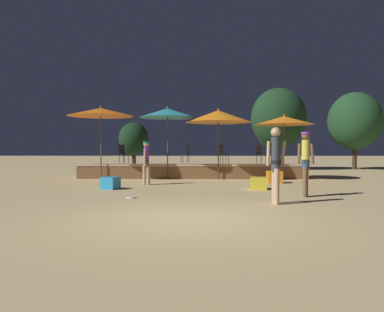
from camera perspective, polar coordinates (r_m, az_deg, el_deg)
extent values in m
plane|color=tan|center=(7.44, -0.92, -9.51)|extent=(120.00, 120.00, 0.00)
cube|color=brown|center=(18.01, 0.08, -2.28)|extent=(10.37, 2.68, 0.58)
cube|color=#CCB793|center=(16.69, 0.00, -1.43)|extent=(10.37, 0.12, 0.08)
cylinder|color=brown|center=(16.52, 4.01, 0.77)|extent=(0.05, 0.05, 2.52)
cone|color=orange|center=(16.58, 4.02, 6.04)|extent=(2.89, 2.89, 0.53)
sphere|color=orange|center=(16.60, 4.02, 7.10)|extent=(0.08, 0.08, 0.08)
cylinder|color=brown|center=(16.68, -3.75, 1.16)|extent=(0.05, 0.05, 2.74)
cone|color=teal|center=(16.75, -3.75, 6.56)|extent=(2.53, 2.53, 0.41)
sphere|color=teal|center=(16.78, -3.76, 7.40)|extent=(0.08, 0.08, 0.08)
cylinder|color=brown|center=(17.05, -13.71, 1.22)|extent=(0.05, 0.05, 2.80)
cone|color=orange|center=(17.13, -13.74, 6.52)|extent=(2.90, 2.90, 0.36)
sphere|color=orange|center=(17.15, -13.74, 7.25)|extent=(0.08, 0.08, 0.08)
cylinder|color=brown|center=(17.10, 13.81, 0.60)|extent=(0.05, 0.05, 2.43)
cone|color=orange|center=(17.14, 13.84, 5.29)|extent=(2.59, 2.59, 0.37)
sphere|color=orange|center=(17.16, 13.84, 6.05)|extent=(0.08, 0.08, 0.08)
cube|color=orange|center=(15.20, 12.45, -3.15)|extent=(0.57, 0.57, 0.47)
cube|color=yellow|center=(12.78, 10.09, -4.11)|extent=(0.61, 0.61, 0.41)
cube|color=#2D9EDB|center=(12.95, -12.32, -4.04)|extent=(0.64, 0.64, 0.41)
cylinder|color=brown|center=(11.03, 16.86, -3.81)|extent=(0.13, 0.13, 0.86)
cylinder|color=brown|center=(11.21, 16.95, -3.73)|extent=(0.13, 0.13, 0.86)
cylinder|color=#2D4C7F|center=(11.09, 16.92, -1.14)|extent=(0.22, 0.22, 0.24)
cylinder|color=#D8D14C|center=(11.08, 16.93, 0.67)|extent=(0.22, 0.22, 0.66)
cylinder|color=brown|center=(11.07, 17.87, 0.31)|extent=(0.14, 0.12, 0.59)
cylinder|color=brown|center=(11.10, 16.00, 0.33)|extent=(0.12, 0.11, 0.59)
sphere|color=brown|center=(11.09, 16.95, 2.97)|extent=(0.23, 0.23, 0.23)
cylinder|color=purple|center=(11.09, 16.95, 3.34)|extent=(0.26, 0.26, 0.07)
cylinder|color=tan|center=(9.40, 12.79, -4.58)|extent=(0.13, 0.13, 0.88)
cylinder|color=tan|center=(9.58, 12.42, -4.47)|extent=(0.13, 0.13, 0.88)
cylinder|color=#3F3F47|center=(9.45, 12.62, -1.38)|extent=(0.23, 0.23, 0.24)
cylinder|color=#333842|center=(9.44, 12.63, 0.79)|extent=(0.23, 0.23, 0.68)
cylinder|color=tan|center=(9.50, 13.69, 0.39)|extent=(0.16, 0.10, 0.61)
cylinder|color=tan|center=(9.38, 11.55, 0.39)|extent=(0.11, 0.09, 0.60)
sphere|color=tan|center=(9.45, 12.64, 3.57)|extent=(0.24, 0.24, 0.24)
cylinder|color=tan|center=(14.20, -6.68, -2.88)|extent=(0.13, 0.13, 0.75)
cylinder|color=tan|center=(14.25, -7.27, -2.86)|extent=(0.13, 0.13, 0.75)
cylinder|color=#72664C|center=(14.20, -6.98, -1.04)|extent=(0.19, 0.19, 0.24)
cylinder|color=purple|center=(14.19, -6.98, 0.20)|extent=(0.19, 0.19, 0.57)
cylinder|color=tan|center=(14.34, -6.77, -0.07)|extent=(0.11, 0.16, 0.52)
cylinder|color=tan|center=(14.04, -7.20, -0.10)|extent=(0.10, 0.11, 0.51)
sphere|color=tan|center=(14.19, -6.99, 1.77)|extent=(0.20, 0.20, 0.20)
cylinder|color=teal|center=(14.19, -6.99, 2.02)|extent=(0.22, 0.22, 0.07)
cylinder|color=#2D3338|center=(18.05, -10.39, -0.41)|extent=(0.02, 0.02, 0.45)
cylinder|color=#2D3338|center=(18.25, -9.67, -0.39)|extent=(0.02, 0.02, 0.45)
cylinder|color=#2D3338|center=(18.28, -11.00, -0.39)|extent=(0.02, 0.02, 0.45)
cylinder|color=#2D3338|center=(18.47, -10.28, -0.37)|extent=(0.02, 0.02, 0.45)
cylinder|color=#2D3338|center=(18.26, -10.34, 0.31)|extent=(0.40, 0.40, 0.02)
cube|color=#2D3338|center=(18.39, -10.68, 1.02)|extent=(0.25, 0.30, 0.45)
cylinder|color=#2D3338|center=(17.88, 5.62, -0.41)|extent=(0.02, 0.02, 0.45)
cylinder|color=#2D3338|center=(18.15, 5.19, -0.39)|extent=(0.02, 0.02, 0.45)
cylinder|color=#2D3338|center=(17.75, 4.75, -0.42)|extent=(0.02, 0.02, 0.45)
cylinder|color=#2D3338|center=(18.02, 4.34, -0.40)|extent=(0.02, 0.02, 0.45)
cylinder|color=#2D3338|center=(17.95, 4.97, 0.31)|extent=(0.40, 0.40, 0.02)
cube|color=#2D3338|center=(17.87, 4.49, 1.03)|extent=(0.16, 0.34, 0.45)
cylinder|color=#47474C|center=(17.79, 10.52, -0.43)|extent=(0.02, 0.02, 0.45)
cylinder|color=#47474C|center=(18.01, 11.19, -0.42)|extent=(0.02, 0.02, 0.45)
cylinder|color=#47474C|center=(18.00, 9.84, -0.41)|extent=(0.02, 0.02, 0.45)
cylinder|color=#47474C|center=(18.22, 10.51, -0.40)|extent=(0.02, 0.02, 0.45)
cylinder|color=#47474C|center=(18.00, 10.52, 0.30)|extent=(0.40, 0.40, 0.02)
cube|color=#47474C|center=(18.12, 10.14, 1.02)|extent=(0.31, 0.24, 0.45)
cylinder|color=#2D3338|center=(18.71, -1.37, -0.33)|extent=(0.02, 0.02, 0.45)
cylinder|color=#2D3338|center=(18.42, -1.60, -0.36)|extent=(0.02, 0.02, 0.45)
cylinder|color=#2D3338|center=(18.64, -0.48, -0.34)|extent=(0.02, 0.02, 0.45)
cylinder|color=#2D3338|center=(18.35, -0.69, -0.37)|extent=(0.02, 0.02, 0.45)
cylinder|color=#2D3338|center=(18.52, -1.03, 0.35)|extent=(0.40, 0.40, 0.02)
cube|color=#2D3338|center=(18.48, -0.52, 1.04)|extent=(0.10, 0.36, 0.45)
cylinder|color=white|center=(10.58, -9.24, -6.23)|extent=(0.26, 0.26, 0.03)
cylinder|color=#3D2B1C|center=(26.56, 23.53, -0.12)|extent=(0.28, 0.28, 1.63)
ellipsoid|color=#1E4223|center=(26.61, 23.57, 4.92)|extent=(3.39, 3.39, 3.73)
cylinder|color=#3D2B1C|center=(25.42, -8.87, -0.66)|extent=(0.28, 0.28, 1.12)
ellipsoid|color=black|center=(25.42, -8.88, 2.63)|extent=(2.00, 2.00, 2.20)
cylinder|color=#3D2B1C|center=(25.23, 12.71, -0.18)|extent=(0.28, 0.28, 1.58)
ellipsoid|color=#1E4223|center=(25.26, 12.73, 4.54)|extent=(2.87, 2.87, 3.16)
cylinder|color=#3D2B1C|center=(24.84, 13.01, 0.00)|extent=(0.28, 0.28, 1.75)
ellipsoid|color=#19381E|center=(24.91, 13.04, 5.66)|extent=(3.52, 3.52, 3.88)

